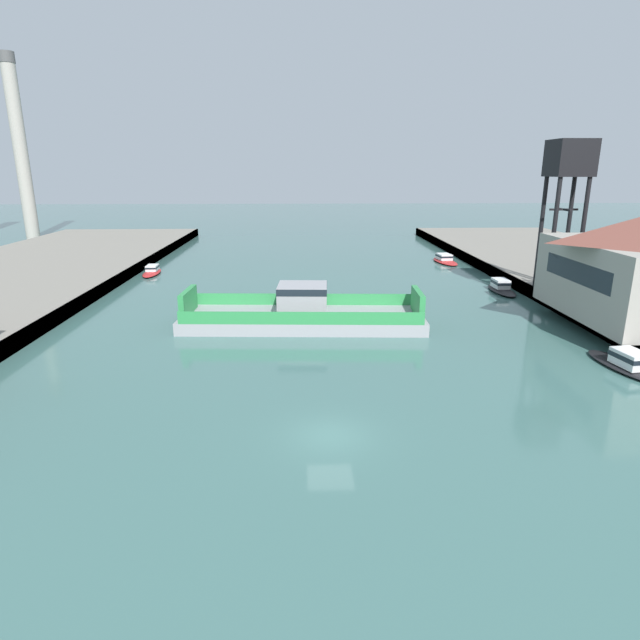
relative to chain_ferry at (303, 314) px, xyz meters
The scene contains 9 objects.
ground_plane 20.80m from the chain_ferry, 86.17° to the right, with size 400.00×400.00×0.00m, color #3D6660.
chain_ferry is the anchor object (origin of this frame).
moored_boat_near_left 25.80m from the chain_ferry, 27.27° to the right, with size 3.32×7.25×1.49m.
moored_boat_near_right 32.48m from the chain_ferry, 128.86° to the left, with size 2.25×6.61×1.20m.
moored_boat_mid_right 26.50m from the chain_ferry, 29.30° to the left, with size 2.27×6.65×1.46m.
moored_boat_far_left 39.67m from the chain_ferry, 56.56° to the left, with size 3.39×7.65×1.28m.
crane_tower 30.71m from the chain_ferry, 16.58° to the left, with size 3.83×3.83×15.19m.
bollard_right_far 27.13m from the chain_ferry, 18.13° to the right, with size 0.32×0.32×0.71m.
smokestack_distant_b 86.68m from the chain_ferry, 130.45° to the left, with size 2.81×2.81×35.05m.
Camera 1 is at (-1.46, -25.25, 13.69)m, focal length 29.54 mm.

